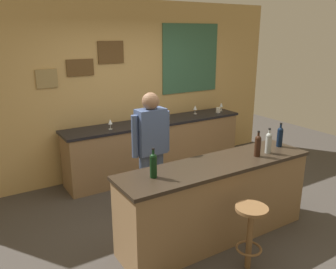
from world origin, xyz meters
The scene contains 15 objects.
ground_plane centered at (0.00, 0.00, 0.00)m, with size 10.00×10.00×0.00m, color #423D38.
back_wall centered at (0.02, 2.03, 1.42)m, with size 6.00×0.09×2.80m.
bar_counter centered at (0.00, -0.40, 0.46)m, with size 2.35×0.60×0.92m.
side_counter centered at (0.40, 1.65, 0.45)m, with size 3.11×0.56×0.90m.
bartender centered at (-0.38, 0.41, 0.94)m, with size 0.52×0.21×1.62m.
bar_stool centered at (-0.07, -1.02, 0.46)m, with size 0.32×0.32×0.68m.
wine_bottle_a centered at (-0.79, -0.37, 1.06)m, with size 0.07×0.07×0.31m.
wine_bottle_b centered at (0.53, -0.48, 1.06)m, with size 0.07×0.07×0.31m.
wine_bottle_c centered at (0.72, -0.46, 1.06)m, with size 0.07×0.07×0.31m.
wine_bottle_d centered at (1.03, -0.37, 1.06)m, with size 0.07×0.07×0.31m.
wine_glass_a centered at (-0.43, 1.58, 1.01)m, with size 0.07×0.07×0.16m.
wine_glass_b centered at (0.57, 1.55, 1.01)m, with size 0.07×0.07×0.16m.
wine_glass_c centered at (1.25, 1.72, 1.01)m, with size 0.07×0.07×0.16m.
wine_glass_d centered at (1.80, 1.66, 1.01)m, with size 0.07×0.07×0.16m.
coffee_mug centered at (1.66, 1.58, 0.95)m, with size 0.12×0.08×0.09m.
Camera 1 is at (-2.34, -3.13, 2.30)m, focal length 36.96 mm.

